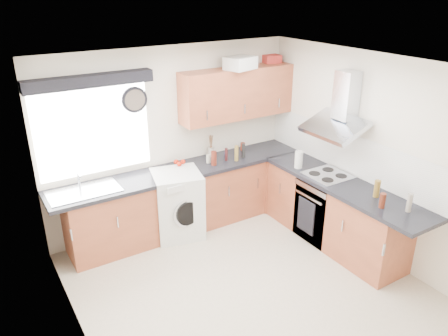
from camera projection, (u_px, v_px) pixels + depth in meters
ground_plane at (244, 284)px, 5.07m from camera, size 3.60×3.60×0.00m
ceiling at (249, 67)px, 4.09m from camera, size 3.60×3.60×0.02m
wall_back at (172, 139)px, 5.99m from camera, size 3.60×0.02×2.50m
wall_front at (387, 277)px, 3.18m from camera, size 3.60×0.02×2.50m
wall_left at (72, 235)px, 3.71m from camera, size 0.02×3.60×2.50m
wall_right at (365, 154)px, 5.46m from camera, size 0.02×3.60×2.50m
window at (94, 131)px, 5.35m from camera, size 1.40×0.02×1.10m
window_blind at (90, 81)px, 5.04m from camera, size 1.50×0.18×0.14m
splashback at (346, 152)px, 5.71m from camera, size 0.01×3.00×0.54m
base_cab_back at (177, 202)px, 6.04m from camera, size 3.00×0.58×0.86m
base_cab_corner at (270, 177)px, 6.80m from camera, size 0.60×0.60×0.86m
base_cab_right at (333, 213)px, 5.75m from camera, size 0.58×2.10×0.86m
worktop_back at (183, 170)px, 5.90m from camera, size 3.60×0.62×0.05m
worktop_right at (345, 186)px, 5.45m from camera, size 0.62×2.42×0.05m
sink at (84, 189)px, 5.23m from camera, size 0.84×0.46×0.10m
oven at (324, 208)px, 5.87m from camera, size 0.56×0.58×0.85m
hob_plate at (328, 175)px, 5.68m from camera, size 0.52×0.52×0.01m
extractor_hood at (340, 110)px, 5.39m from camera, size 0.52×0.78×0.66m
upper_cabinets at (237, 93)px, 6.10m from camera, size 1.70×0.35×0.70m
washing_machine at (178, 204)px, 5.92m from camera, size 0.75×0.73×0.91m
wall_clock at (135, 100)px, 5.47m from camera, size 0.33×0.04×0.33m
casserole at (240, 63)px, 5.83m from camera, size 0.47×0.39×0.17m
storage_box at (271, 59)px, 6.33m from camera, size 0.27×0.24×0.11m
utensil_pot at (211, 152)px, 6.29m from camera, size 0.12×0.12×0.13m
kitchen_roll at (299, 160)px, 5.88m from camera, size 0.13×0.13×0.23m
tomato_cluster at (179, 162)px, 6.00m from camera, size 0.18×0.18×0.07m
jar_0 at (236, 153)px, 6.11m from camera, size 0.06×0.06×0.22m
jar_1 at (243, 146)px, 6.52m from camera, size 0.07×0.07×0.11m
jar_2 at (226, 154)px, 6.12m from camera, size 0.04×0.04×0.18m
jar_3 at (214, 158)px, 5.97m from camera, size 0.08×0.08×0.20m
jar_4 at (243, 151)px, 6.21m from camera, size 0.04×0.04×0.21m
jar_5 at (208, 159)px, 6.06m from camera, size 0.06×0.06×0.12m
jar_6 at (226, 155)px, 6.23m from camera, size 0.04×0.04×0.09m
bottle_0 at (409, 203)px, 4.75m from camera, size 0.06×0.06×0.22m
bottle_1 at (382, 201)px, 4.84m from camera, size 0.07×0.07×0.17m
bottle_2 at (377, 189)px, 5.08m from camera, size 0.07×0.07×0.21m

